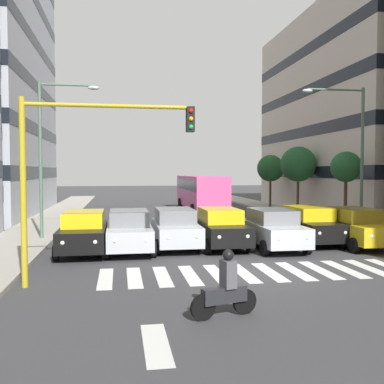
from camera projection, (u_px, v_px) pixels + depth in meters
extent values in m
plane|color=#38383A|center=(257.00, 272.00, 14.58)|extent=(180.00, 180.00, 0.00)
cube|color=beige|center=(367.00, 114.00, 37.50)|extent=(11.65, 21.20, 16.60)
cube|color=black|center=(366.00, 172.00, 37.73)|extent=(11.69, 21.24, 0.90)
cube|color=black|center=(366.00, 133.00, 37.57)|extent=(11.69, 21.24, 0.90)
cube|color=black|center=(367.00, 94.00, 37.42)|extent=(11.69, 21.24, 0.90)
cube|color=black|center=(368.00, 55.00, 37.26)|extent=(11.69, 21.24, 0.90)
cube|color=silver|center=(368.00, 268.00, 15.25)|extent=(0.45, 2.80, 0.01)
cube|color=silver|center=(344.00, 269.00, 15.10)|extent=(0.45, 2.80, 0.01)
cube|color=silver|center=(320.00, 270.00, 14.95)|extent=(0.45, 2.80, 0.01)
cube|color=silver|center=(295.00, 271.00, 14.80)|extent=(0.45, 2.80, 0.01)
cube|color=silver|center=(270.00, 272.00, 14.66)|extent=(0.45, 2.80, 0.01)
cube|color=silver|center=(244.00, 273.00, 14.51)|extent=(0.45, 2.80, 0.01)
cube|color=silver|center=(217.00, 274.00, 14.36)|extent=(0.45, 2.80, 0.01)
cube|color=silver|center=(190.00, 275.00, 14.21)|extent=(0.45, 2.80, 0.01)
cube|color=silver|center=(162.00, 276.00, 14.06)|extent=(0.45, 2.80, 0.01)
cube|color=silver|center=(134.00, 277.00, 13.92)|extent=(0.45, 2.80, 0.01)
cube|color=silver|center=(106.00, 278.00, 13.77)|extent=(0.45, 2.80, 0.01)
cube|color=silver|center=(156.00, 344.00, 8.53)|extent=(0.50, 2.20, 0.01)
cube|color=gold|center=(356.00, 231.00, 19.59)|extent=(1.80, 4.40, 0.80)
cube|color=olive|center=(353.00, 215.00, 19.75)|extent=(1.58, 2.46, 0.60)
cylinder|color=black|center=(354.00, 245.00, 18.03)|extent=(0.22, 0.64, 0.64)
cylinder|color=black|center=(357.00, 234.00, 21.19)|extent=(0.22, 0.64, 0.64)
cylinder|color=black|center=(322.00, 235.00, 20.89)|extent=(0.22, 0.64, 0.64)
sphere|color=white|center=(371.00, 236.00, 17.37)|extent=(0.18, 0.18, 0.18)
cube|color=black|center=(310.00, 228.00, 20.40)|extent=(1.80, 4.40, 0.80)
cube|color=yellow|center=(308.00, 213.00, 20.57)|extent=(1.58, 2.46, 0.60)
cylinder|color=black|center=(343.00, 241.00, 19.14)|extent=(0.22, 0.64, 0.64)
cylinder|color=black|center=(305.00, 242.00, 18.84)|extent=(0.22, 0.64, 0.64)
cylinder|color=black|center=(314.00, 232.00, 22.00)|extent=(0.22, 0.64, 0.64)
cylinder|color=black|center=(280.00, 233.00, 21.71)|extent=(0.22, 0.64, 0.64)
sphere|color=white|center=(345.00, 233.00, 18.38)|extent=(0.18, 0.18, 0.18)
sphere|color=white|center=(319.00, 233.00, 18.19)|extent=(0.18, 0.18, 0.18)
cube|color=#B2B7BC|center=(273.00, 232.00, 18.98)|extent=(1.80, 4.40, 0.80)
cube|color=slate|center=(272.00, 216.00, 19.15)|extent=(1.58, 2.46, 0.60)
cylinder|color=black|center=(307.00, 247.00, 17.72)|extent=(0.22, 0.64, 0.64)
cylinder|color=black|center=(264.00, 248.00, 17.43)|extent=(0.22, 0.64, 0.64)
cylinder|color=black|center=(281.00, 236.00, 20.58)|extent=(0.22, 0.64, 0.64)
cylinder|color=black|center=(244.00, 237.00, 20.29)|extent=(0.22, 0.64, 0.64)
sphere|color=white|center=(307.00, 238.00, 16.96)|extent=(0.18, 0.18, 0.18)
sphere|color=white|center=(279.00, 238.00, 16.77)|extent=(0.18, 0.18, 0.18)
cube|color=black|center=(221.00, 231.00, 19.35)|extent=(1.80, 4.40, 0.80)
cube|color=yellow|center=(220.00, 215.00, 19.51)|extent=(1.58, 2.46, 0.60)
cylinder|color=black|center=(250.00, 245.00, 18.09)|extent=(0.22, 0.64, 0.64)
cylinder|color=black|center=(207.00, 246.00, 17.79)|extent=(0.22, 0.64, 0.64)
cylinder|color=black|center=(232.00, 235.00, 20.95)|extent=(0.22, 0.64, 0.64)
cylinder|color=black|center=(195.00, 236.00, 20.65)|extent=(0.22, 0.64, 0.64)
sphere|color=white|center=(247.00, 236.00, 17.32)|extent=(0.18, 0.18, 0.18)
sphere|color=white|center=(219.00, 237.00, 17.13)|extent=(0.18, 0.18, 0.18)
cube|color=#B2B7BC|center=(175.00, 232.00, 19.21)|extent=(1.80, 4.40, 0.80)
cube|color=slate|center=(175.00, 215.00, 19.37)|extent=(1.58, 2.46, 0.60)
cylinder|color=black|center=(202.00, 246.00, 17.94)|extent=(0.22, 0.64, 0.64)
cylinder|color=black|center=(158.00, 247.00, 17.65)|extent=(0.22, 0.64, 0.64)
cylinder|color=black|center=(190.00, 236.00, 20.80)|extent=(0.22, 0.64, 0.64)
cylinder|color=black|center=(153.00, 236.00, 20.51)|extent=(0.22, 0.64, 0.64)
sphere|color=white|center=(197.00, 237.00, 17.18)|extent=(0.18, 0.18, 0.18)
sphere|color=white|center=(168.00, 238.00, 16.99)|extent=(0.18, 0.18, 0.18)
cube|color=#B2B7BC|center=(129.00, 235.00, 18.34)|extent=(1.80, 4.40, 0.80)
cube|color=slate|center=(129.00, 218.00, 18.51)|extent=(1.58, 2.46, 0.60)
cylinder|color=black|center=(153.00, 250.00, 17.08)|extent=(0.22, 0.64, 0.64)
cylinder|color=black|center=(106.00, 251.00, 16.78)|extent=(0.22, 0.64, 0.64)
cylinder|color=black|center=(148.00, 238.00, 19.94)|extent=(0.22, 0.64, 0.64)
cylinder|color=black|center=(108.00, 239.00, 19.64)|extent=(0.22, 0.64, 0.64)
sphere|color=white|center=(146.00, 240.00, 16.31)|extent=(0.18, 0.18, 0.18)
sphere|color=white|center=(115.00, 241.00, 16.13)|extent=(0.18, 0.18, 0.18)
cube|color=black|center=(84.00, 236.00, 17.97)|extent=(1.80, 4.40, 0.80)
cube|color=yellow|center=(84.00, 218.00, 18.13)|extent=(1.58, 2.46, 0.60)
cylinder|color=black|center=(105.00, 251.00, 16.70)|extent=(0.22, 0.64, 0.64)
cylinder|color=black|center=(56.00, 253.00, 16.41)|extent=(0.22, 0.64, 0.64)
cylinder|color=black|center=(107.00, 240.00, 19.57)|extent=(0.22, 0.64, 0.64)
cylinder|color=black|center=(65.00, 241.00, 19.27)|extent=(0.22, 0.64, 0.64)
sphere|color=white|center=(95.00, 242.00, 15.94)|extent=(0.18, 0.18, 0.18)
sphere|color=white|center=(63.00, 243.00, 15.75)|extent=(0.18, 0.18, 0.18)
cube|color=#DB5193|center=(201.00, 191.00, 35.92)|extent=(2.50, 10.50, 2.50)
cube|color=black|center=(201.00, 185.00, 35.89)|extent=(2.52, 9.87, 0.80)
cylinder|color=black|center=(226.00, 210.00, 32.56)|extent=(0.28, 1.00, 1.00)
cylinder|color=black|center=(193.00, 211.00, 32.15)|extent=(0.28, 1.00, 1.00)
cylinder|color=black|center=(208.00, 203.00, 39.28)|extent=(0.28, 1.00, 1.00)
cylinder|color=black|center=(180.00, 204.00, 38.87)|extent=(0.28, 1.00, 1.00)
cylinder|color=black|center=(203.00, 307.00, 9.86)|extent=(0.60, 0.26, 0.60)
cylinder|color=black|center=(245.00, 301.00, 10.33)|extent=(0.60, 0.26, 0.60)
cube|color=#232328|center=(224.00, 295.00, 10.09)|extent=(1.12, 0.53, 0.36)
cube|color=#4C4C51|center=(228.00, 274.00, 10.11)|extent=(0.37, 0.42, 0.64)
sphere|color=black|center=(228.00, 255.00, 10.09)|extent=(0.26, 0.26, 0.26)
cylinder|color=#AD991E|center=(23.00, 193.00, 12.59)|extent=(0.18, 0.18, 5.50)
cylinder|color=#AD991E|center=(109.00, 106.00, 12.87)|extent=(4.88, 0.12, 0.12)
cube|color=black|center=(190.00, 119.00, 13.29)|extent=(0.24, 0.28, 0.76)
sphere|color=red|center=(191.00, 111.00, 13.13)|extent=(0.14, 0.14, 0.14)
sphere|color=orange|center=(191.00, 119.00, 13.14)|extent=(0.14, 0.14, 0.14)
sphere|color=green|center=(191.00, 127.00, 13.15)|extent=(0.14, 0.14, 0.14)
cylinder|color=#4C6B56|center=(362.00, 160.00, 23.20)|extent=(0.16, 0.16, 7.63)
cylinder|color=#4C6B56|center=(336.00, 90.00, 22.77)|extent=(3.12, 0.10, 0.10)
ellipsoid|color=#B7BCC1|center=(307.00, 91.00, 22.52)|extent=(0.56, 0.28, 0.20)
cylinder|color=#4C6B56|center=(41.00, 160.00, 21.06)|extent=(0.16, 0.16, 7.54)
cylinder|color=#4C6B56|center=(67.00, 85.00, 21.09)|extent=(2.53, 0.10, 0.10)
ellipsoid|color=#B7BCC1|center=(93.00, 88.00, 21.31)|extent=(0.56, 0.28, 0.20)
cylinder|color=#513823|center=(345.00, 200.00, 26.52)|extent=(0.20, 0.20, 2.95)
sphere|color=#235B2D|center=(346.00, 167.00, 26.43)|extent=(1.86, 1.86, 1.86)
cylinder|color=#513823|center=(298.00, 194.00, 34.27)|extent=(0.20, 0.20, 2.97)
sphere|color=#235B2D|center=(298.00, 164.00, 34.16)|extent=(2.75, 2.75, 2.75)
cylinder|color=#513823|center=(270.00, 191.00, 39.99)|extent=(0.20, 0.20, 2.79)
sphere|color=#235B2D|center=(270.00, 168.00, 39.89)|extent=(2.44, 2.44, 2.44)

